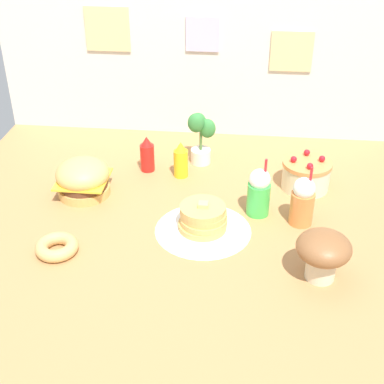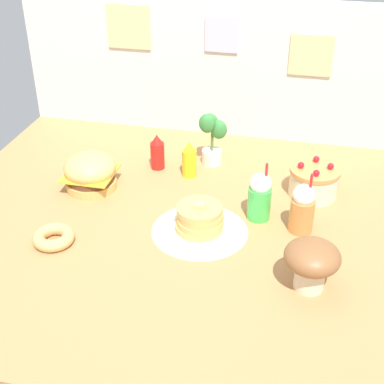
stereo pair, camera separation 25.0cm
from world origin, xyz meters
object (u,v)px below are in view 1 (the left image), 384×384
Objects in this scene: layer_cake at (306,174)px; cream_soda_cup at (259,192)px; burger at (83,178)px; potted_plant at (201,136)px; mustard_bottle at (181,160)px; ketchup_bottle at (147,155)px; pancake_stack at (203,220)px; orange_float_cup at (303,201)px; mushroom_stool at (323,252)px; donut_pink_glaze at (57,247)px.

layer_cake is 0.83× the size of cream_soda_cup.
burger is 0.87× the size of potted_plant.
layer_cake is at bearing -4.64° from mustard_bottle.
mustard_bottle is at bearing -13.44° from ketchup_bottle.
mustard_bottle is at bearing 108.30° from pancake_stack.
orange_float_cup reaches higher than mushroom_stool.
mushroom_stool reaches higher than pancake_stack.
pancake_stack is 0.57m from mushroom_stool.
ketchup_bottle is 0.67× the size of orange_float_cup.
orange_float_cup is 0.39m from mushroom_stool.
donut_pink_glaze is at bearing -159.75° from pancake_stack.
ketchup_bottle is at bearing 123.21° from pancake_stack.
cream_soda_cup and orange_float_cup have the same top height.
ketchup_bottle is at bearing -156.94° from potted_plant.
burger reaches higher than donut_pink_glaze.
mushroom_stool is at bearing -43.51° from ketchup_bottle.
orange_float_cup is at bearing -31.80° from mustard_bottle.
mushroom_stool is (1.12, -0.52, 0.04)m from burger.
burger is 1.21× the size of mushroom_stool.
ketchup_bottle reaches higher than pancake_stack.
potted_plant is at bearing 123.62° from cream_soda_cup.
mustard_bottle is at bearing -118.64° from potted_plant.
mushroom_stool reaches higher than donut_pink_glaze.
mushroom_stool is at bearing -25.09° from burger.
donut_pink_glaze is 1.11m from mushroom_stool.
pancake_stack is (0.62, -0.25, -0.03)m from burger.
mustard_bottle is 0.84m from donut_pink_glaze.
layer_cake is (0.49, 0.44, 0.02)m from pancake_stack.
ketchup_bottle is at bearing 45.36° from burger.
layer_cake is 0.83× the size of orange_float_cup.
mustard_bottle is 1.08× the size of donut_pink_glaze.
ketchup_bottle is 0.91× the size of mushroom_stool.
ketchup_bottle reaches higher than burger.
orange_float_cup reaches higher than donut_pink_glaze.
burger is 1.33× the size of mustard_bottle.
mustard_bottle is at bearing 175.36° from layer_cake.
cream_soda_cup reaches higher than layer_cake.
ketchup_bottle is at bearing 71.05° from donut_pink_glaze.
donut_pink_glaze is (-1.05, -0.34, -0.09)m from orange_float_cup.
layer_cake is (1.11, 0.18, -0.01)m from burger.
potted_plant is 1.08m from mushroom_stool.
pancake_stack is at bearing -22.22° from burger.
potted_plant is at bearing 35.70° from burger.
ketchup_bottle is (0.27, 0.28, 0.00)m from burger.
mustard_bottle is (-0.16, 0.49, 0.03)m from pancake_stack.
mustard_bottle is at bearing 130.98° from mushroom_stool.
burger is 0.48m from donut_pink_glaze.
mustard_bottle is 0.67× the size of orange_float_cup.
ketchup_bottle is at bearing 148.69° from cream_soda_cup.
orange_float_cup is 1.36× the size of mushroom_stool.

